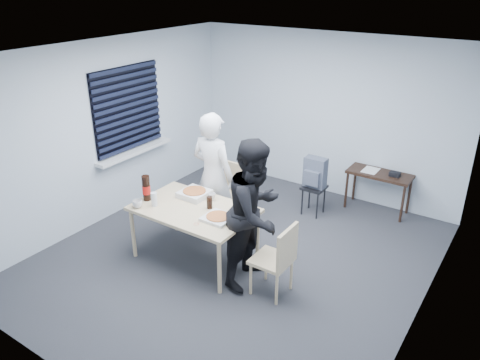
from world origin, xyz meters
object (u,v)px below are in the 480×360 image
Objects in this scene: chair_right at (279,256)px; stool at (314,193)px; soda_bottle at (146,188)px; person_black at (255,213)px; dining_table at (194,212)px; person_white at (213,176)px; backpack at (315,173)px; mug_a at (137,204)px; chair_far at (233,189)px; mug_b at (212,197)px; side_table at (379,178)px.

chair_right is 2.09m from stool.
person_black is at bearing 8.27° from soda_bottle.
person_white is (-0.17, 0.64, 0.22)m from dining_table.
backpack is at bearing 69.58° from dining_table.
person_white is 1.68m from stool.
chair_right is at bearing 9.59° from mug_a.
soda_bottle is at bearing 98.27° from person_black.
chair_right is at bearing -2.77° from dining_table.
backpack is at bearing 60.35° from mug_a.
chair_far is 7.24× the size of mug_a.
dining_table is 3.25× the size of backpack.
person_white is at bearing 105.24° from dining_table.
chair_right is 2.66× the size of soda_bottle.
dining_table is at bearing 94.48° from person_black.
person_black is 0.85m from mug_b.
stool is (-0.14, 1.89, -0.54)m from person_black.
soda_bottle is (-0.47, -0.79, 0.00)m from person_white.
mug_a is at bearing 106.81° from person_black.
stool is 3.72× the size of mug_a.
mug_b is at bearing -122.10° from side_table.
chair_far is at bearing 45.19° from person_black.
soda_bottle is at bearing -146.73° from mug_b.
dining_table is at bearing -110.29° from stool.
mug_b is 0.84m from soda_bottle.
stool is (-0.53, 2.01, -0.17)m from chair_right.
person_white is at bearing 153.82° from chair_right.
soda_bottle reaches higher than backpack.
person_white is 1.00× the size of person_black.
chair_right is (1.41, -1.14, 0.00)m from chair_far.
soda_bottle is at bearing 59.24° from person_white.
dining_table is at bearing 105.24° from person_white.
person_white is 1.10m from mug_a.
chair_far is at bearing -135.53° from stool.
stool is at bearing 67.86° from mug_b.
person_black reaches higher than dining_table.
person_black is at bearing -104.02° from side_table.
chair_far is at bearing -148.47° from backpack.
side_table is at bearing 28.14° from backpack.
person_black reaches higher than mug_a.
stool is (-0.77, -0.64, -0.21)m from side_table.
dining_table is at bearing 32.04° from mug_a.
soda_bottle reaches higher than dining_table.
dining_table is at bearing -99.59° from mug_b.
stool is at bearing 104.62° from chair_right.
chair_right is 1.95× the size of backpack.
stool is 4.57× the size of mug_b.
backpack is 4.57× the size of mug_b.
side_table is 7.70× the size of mug_a.
mug_a is (-0.42, -1.01, -0.11)m from person_white.
mug_b is at bearing -74.45° from chair_far.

